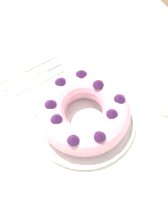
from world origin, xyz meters
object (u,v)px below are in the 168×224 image
serving_dish (84,120)px  serving_knife (23,70)px  cake_knife (37,81)px  bundt_cake (84,112)px  fork (37,73)px

serving_dish → serving_knife: serving_dish is taller
cake_knife → bundt_cake: bearing=8.2°
serving_knife → cake_knife: bearing=9.7°
serving_knife → bundt_cake: bearing=8.9°
cake_knife → fork: bearing=148.2°
serving_dish → fork: size_ratio=1.45×
bundt_cake → fork: size_ratio=1.24×
fork → serving_dish: bearing=8.6°
bundt_cake → serving_knife: bearing=-165.6°
bundt_cake → cake_knife: size_ratio=1.37×
fork → cake_knife: (0.03, -0.01, -0.00)m
bundt_cake → cake_knife: (-0.19, -0.05, -0.05)m
serving_knife → fork: bearing=38.0°
bundt_cake → fork: bundt_cake is taller
serving_dish → fork: (-0.21, -0.03, -0.01)m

